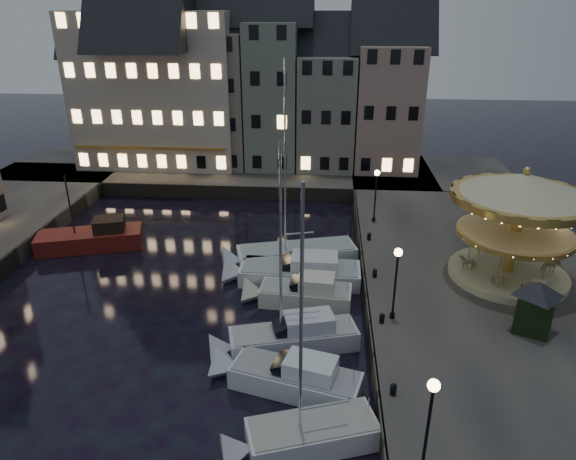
# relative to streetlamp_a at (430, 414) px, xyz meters

# --- Properties ---
(ground) EXTENTS (160.00, 160.00, 0.00)m
(ground) POSITION_rel_streetlamp_a_xyz_m (-7.20, 9.00, -4.02)
(ground) COLOR black
(ground) RESTS_ON ground
(quay_east) EXTENTS (16.00, 56.00, 1.30)m
(quay_east) POSITION_rel_streetlamp_a_xyz_m (6.80, 15.00, -3.37)
(quay_east) COLOR #474442
(quay_east) RESTS_ON ground
(quay_north) EXTENTS (44.00, 12.00, 1.30)m
(quay_north) POSITION_rel_streetlamp_a_xyz_m (-15.20, 37.00, -3.37)
(quay_north) COLOR #474442
(quay_north) RESTS_ON ground
(quaywall_e) EXTENTS (0.15, 44.00, 1.30)m
(quaywall_e) POSITION_rel_streetlamp_a_xyz_m (-1.20, 15.00, -3.37)
(quaywall_e) COLOR #47423A
(quaywall_e) RESTS_ON ground
(quaywall_n) EXTENTS (48.00, 0.15, 1.30)m
(quaywall_n) POSITION_rel_streetlamp_a_xyz_m (-13.20, 31.00, -3.37)
(quaywall_n) COLOR #47423A
(quaywall_n) RESTS_ON ground
(streetlamp_a) EXTENTS (0.44, 0.44, 4.17)m
(streetlamp_a) POSITION_rel_streetlamp_a_xyz_m (0.00, 0.00, 0.00)
(streetlamp_a) COLOR black
(streetlamp_a) RESTS_ON quay_east
(streetlamp_b) EXTENTS (0.44, 0.44, 4.17)m
(streetlamp_b) POSITION_rel_streetlamp_a_xyz_m (0.00, 10.00, 0.00)
(streetlamp_b) COLOR black
(streetlamp_b) RESTS_ON quay_east
(streetlamp_c) EXTENTS (0.44, 0.44, 4.17)m
(streetlamp_c) POSITION_rel_streetlamp_a_xyz_m (0.00, 23.50, 0.00)
(streetlamp_c) COLOR black
(streetlamp_c) RESTS_ON quay_east
(streetlamp_d) EXTENTS (0.44, 0.44, 4.17)m
(streetlamp_d) POSITION_rel_streetlamp_a_xyz_m (11.30, 17.00, 0.00)
(streetlamp_d) COLOR black
(streetlamp_d) RESTS_ON quay_east
(bollard_a) EXTENTS (0.30, 0.30, 0.57)m
(bollard_a) POSITION_rel_streetlamp_a_xyz_m (-0.60, 4.00, -2.41)
(bollard_a) COLOR black
(bollard_a) RESTS_ON quay_east
(bollard_b) EXTENTS (0.30, 0.30, 0.57)m
(bollard_b) POSITION_rel_streetlamp_a_xyz_m (-0.60, 9.50, -2.41)
(bollard_b) COLOR black
(bollard_b) RESTS_ON quay_east
(bollard_c) EXTENTS (0.30, 0.30, 0.57)m
(bollard_c) POSITION_rel_streetlamp_a_xyz_m (-0.60, 14.50, -2.41)
(bollard_c) COLOR black
(bollard_c) RESTS_ON quay_east
(bollard_d) EXTENTS (0.30, 0.30, 0.57)m
(bollard_d) POSITION_rel_streetlamp_a_xyz_m (-0.60, 20.00, -2.41)
(bollard_d) COLOR black
(bollard_d) RESTS_ON quay_east
(townhouse_na) EXTENTS (5.50, 8.00, 12.80)m
(townhouse_na) POSITION_rel_streetlamp_a_xyz_m (-26.70, 39.00, 3.76)
(townhouse_na) COLOR gray
(townhouse_na) RESTS_ON quay_north
(townhouse_nb) EXTENTS (6.16, 8.00, 13.80)m
(townhouse_nb) POSITION_rel_streetlamp_a_xyz_m (-21.25, 39.00, 4.26)
(townhouse_nb) COLOR slate
(townhouse_nb) RESTS_ON quay_north
(townhouse_nc) EXTENTS (6.82, 8.00, 14.80)m
(townhouse_nc) POSITION_rel_streetlamp_a_xyz_m (-15.20, 39.00, 4.76)
(townhouse_nc) COLOR gray
(townhouse_nc) RESTS_ON quay_north
(townhouse_nd) EXTENTS (5.50, 8.00, 15.80)m
(townhouse_nd) POSITION_rel_streetlamp_a_xyz_m (-9.45, 39.00, 5.26)
(townhouse_nd) COLOR slate
(townhouse_nd) RESTS_ON quay_north
(townhouse_ne) EXTENTS (6.16, 8.00, 12.80)m
(townhouse_ne) POSITION_rel_streetlamp_a_xyz_m (-4.00, 39.00, 3.76)
(townhouse_ne) COLOR slate
(townhouse_ne) RESTS_ON quay_north
(townhouse_nf) EXTENTS (6.82, 8.00, 13.80)m
(townhouse_nf) POSITION_rel_streetlamp_a_xyz_m (2.05, 39.00, 4.26)
(townhouse_nf) COLOR gray
(townhouse_nf) RESTS_ON quay_north
(hotel_corner) EXTENTS (17.60, 9.00, 16.80)m
(hotel_corner) POSITION_rel_streetlamp_a_xyz_m (-21.20, 39.00, 5.76)
(hotel_corner) COLOR #BEB3A5
(hotel_corner) RESTS_ON quay_north
(motorboat_a) EXTENTS (6.45, 3.79, 10.69)m
(motorboat_a) POSITION_rel_streetlamp_a_xyz_m (-4.57, 2.01, -3.48)
(motorboat_a) COLOR silver
(motorboat_a) RESTS_ON ground
(motorboat_b) EXTENTS (7.23, 3.74, 2.15)m
(motorboat_b) POSITION_rel_streetlamp_a_xyz_m (-5.35, 5.54, -3.38)
(motorboat_b) COLOR silver
(motorboat_b) RESTS_ON ground
(motorboat_c) EXTENTS (7.81, 3.80, 10.38)m
(motorboat_c) POSITION_rel_streetlamp_a_xyz_m (-5.64, 8.60, -3.34)
(motorboat_c) COLOR silver
(motorboat_c) RESTS_ON ground
(motorboat_d) EXTENTS (6.61, 2.58, 2.15)m
(motorboat_d) POSITION_rel_streetlamp_a_xyz_m (-5.24, 13.21, -3.38)
(motorboat_d) COLOR silver
(motorboat_d) RESTS_ON ground
(motorboat_e) EXTENTS (8.92, 2.75, 2.15)m
(motorboat_e) POSITION_rel_streetlamp_a_xyz_m (-5.72, 15.90, -3.37)
(motorboat_e) COLOR silver
(motorboat_e) RESTS_ON ground
(motorboat_f) EXTENTS (9.39, 4.75, 12.51)m
(motorboat_f) POSITION_rel_streetlamp_a_xyz_m (-6.28, 18.62, -3.49)
(motorboat_f) COLOR silver
(motorboat_f) RESTS_ON ground
(red_fishing_boat) EXTENTS (7.90, 4.64, 5.94)m
(red_fishing_boat) POSITION_rel_streetlamp_a_xyz_m (-21.15, 19.86, -3.32)
(red_fishing_boat) COLOR maroon
(red_fishing_boat) RESTS_ON ground
(carousel) EXTENTS (8.12, 8.12, 7.10)m
(carousel) POSITION_rel_streetlamp_a_xyz_m (7.61, 15.18, 1.96)
(carousel) COLOR #C4BD91
(carousel) RESTS_ON quay_east
(ticket_kiosk) EXTENTS (2.73, 2.73, 3.20)m
(ticket_kiosk) POSITION_rel_streetlamp_a_xyz_m (7.07, 9.48, -0.81)
(ticket_kiosk) COLOR black
(ticket_kiosk) RESTS_ON quay_east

